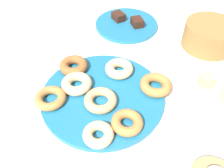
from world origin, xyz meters
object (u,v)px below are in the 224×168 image
donut_6 (127,122)px  brownie_far (137,22)px  melon_chunk_left (206,81)px  donut_0 (100,100)px  fruit_bowl (211,97)px  brownie_near (118,16)px  donut_1 (50,98)px  donut_5 (156,85)px  cake_plate (126,25)px  donut_2 (98,134)px  donut_4 (74,66)px  donut_plate (103,96)px  donut_7 (77,84)px  basket (210,36)px  donut_3 (119,69)px

donut_6 → brownie_far: bearing=149.5°
melon_chunk_left → donut_0: bearing=-103.4°
donut_6 → fruit_bowl: 0.26m
brownie_near → donut_1: bearing=-47.6°
donut_5 → donut_6: 0.16m
donut_5 → cake_plate: size_ratio=0.37×
donut_2 → donut_4: donut_4 is taller
donut_plate → fruit_bowl: bearing=64.3°
donut_1 → donut_7: bearing=105.2°
donut_plate → basket: bearing=100.8°
donut_6 → donut_plate: bearing=-172.1°
donut_6 → basket: size_ratio=0.45×
donut_plate → donut_3: 0.11m
donut_2 → donut_6: bearing=92.8°
donut_0 → fruit_bowl: bearing=70.6°
donut_plate → donut_6: bearing=7.9°
brownie_near → brownie_far: 0.09m
donut_7 → fruit_bowl: size_ratio=0.46×
donut_plate → donut_3: bearing=128.7°
donut_2 → fruit_bowl: (0.01, 0.34, -0.01)m
donut_7 → cake_plate: donut_7 is taller
donut_1 → donut_5: 0.31m
donut_3 → fruit_bowl: size_ratio=0.45×
donut_6 → brownie_near: bearing=158.1°
donut_0 → brownie_near: size_ratio=1.79×
basket → donut_2: bearing=-67.1°
donut_4 → donut_7: bearing=-10.4°
donut_5 → melon_chunk_left: bearing=64.3°
cake_plate → donut_7: bearing=-47.7°
donut_3 → melon_chunk_left: size_ratio=2.47×
donut_5 → brownie_far: (-0.33, 0.11, -0.00)m
brownie_far → donut_4: bearing=-63.6°
donut_5 → fruit_bowl: donut_5 is taller
donut_0 → donut_6: (0.10, 0.04, 0.00)m
donut_plate → donut_6: 0.13m
donut_0 → brownie_near: bearing=149.3°
donut_2 → donut_3: 0.25m
donut_2 → basket: size_ratio=0.42×
donut_0 → brownie_far: 0.43m
brownie_near → melon_chunk_left: melon_chunk_left is taller
donut_1 → donut_6: size_ratio=1.06×
donut_3 → donut_6: (0.19, -0.07, -0.00)m
donut_0 → donut_7: donut_7 is taller
donut_4 → donut_5: 0.27m
brownie_far → basket: (0.21, 0.18, 0.02)m
donut_plate → donut_0: size_ratio=3.89×
donut_plate → donut_7: size_ratio=3.96×
donut_3 → basket: bearing=93.0°
cake_plate → donut_0: bearing=-35.4°
donut_2 → cake_plate: size_ratio=0.31×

